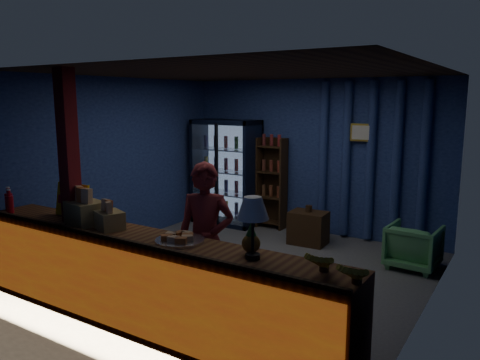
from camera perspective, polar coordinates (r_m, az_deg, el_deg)
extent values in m
plane|color=#515154|center=(6.44, 0.61, -10.80)|extent=(4.60, 4.60, 0.00)
plane|color=navy|center=(8.04, 8.92, 2.81)|extent=(4.60, 0.00, 4.60)
plane|color=navy|center=(4.42, -14.57, -3.21)|extent=(4.60, 0.00, 4.60)
plane|color=navy|center=(7.55, -14.39, 2.17)|extent=(0.00, 4.40, 4.40)
plane|color=navy|center=(5.29, 22.37, -1.50)|extent=(0.00, 4.40, 4.40)
plane|color=#472D19|center=(6.03, 0.66, 12.98)|extent=(4.60, 4.60, 0.00)
cube|color=brown|center=(4.86, -11.51, -12.06)|extent=(4.40, 0.55, 0.95)
cube|color=red|center=(4.68, -14.03, -13.08)|extent=(4.35, 0.02, 0.81)
cube|color=#3A2312|center=(4.52, -14.11, -7.21)|extent=(4.40, 0.04, 0.04)
cube|color=maroon|center=(5.39, -19.90, -1.13)|extent=(0.16, 0.16, 2.60)
cube|color=black|center=(8.74, -0.70, 1.19)|extent=(1.20, 0.06, 1.90)
cube|color=black|center=(8.85, -4.76, 1.26)|extent=(0.06, 0.60, 1.90)
cube|color=black|center=(8.22, 1.60, 0.62)|extent=(0.06, 0.60, 1.90)
cube|color=black|center=(8.43, -1.73, 7.08)|extent=(1.20, 0.60, 0.08)
cube|color=black|center=(8.71, -1.66, -4.97)|extent=(1.20, 0.60, 0.08)
cube|color=#99B2D8|center=(8.70, -0.88, 1.15)|extent=(1.08, 0.02, 1.74)
cube|color=white|center=(8.29, -2.78, 0.70)|extent=(1.12, 0.02, 1.78)
cube|color=black|center=(8.28, -2.86, 0.68)|extent=(0.05, 0.05, 1.80)
cube|color=silver|center=(8.68, -1.67, -4.14)|extent=(1.08, 0.48, 0.02)
cylinder|color=#B02119|center=(8.90, -4.08, -2.94)|extent=(0.07, 0.07, 0.22)
cylinder|color=#1F6A1A|center=(8.77, -2.89, -3.12)|extent=(0.07, 0.07, 0.22)
cylinder|color=#AE981A|center=(8.65, -1.67, -3.30)|extent=(0.07, 0.07, 0.22)
cylinder|color=navy|center=(8.52, -0.42, -3.49)|extent=(0.07, 0.07, 0.22)
cylinder|color=maroon|center=(8.41, 0.88, -3.68)|extent=(0.07, 0.07, 0.22)
cube|color=silver|center=(8.59, -1.68, -1.55)|extent=(1.08, 0.48, 0.02)
cylinder|color=#1F6A1A|center=(8.82, -4.11, -0.41)|extent=(0.07, 0.07, 0.22)
cylinder|color=#AE981A|center=(8.69, -2.92, -0.55)|extent=(0.07, 0.07, 0.22)
cylinder|color=navy|center=(8.56, -1.69, -0.70)|extent=(0.07, 0.07, 0.22)
cylinder|color=maroon|center=(8.44, -0.42, -0.85)|extent=(0.07, 0.07, 0.22)
cylinder|color=#B02119|center=(8.32, 0.88, -1.00)|extent=(0.07, 0.07, 0.22)
cube|color=silver|center=(8.52, -1.70, 1.09)|extent=(1.08, 0.48, 0.02)
cylinder|color=#AE981A|center=(8.76, -4.14, 2.17)|extent=(0.07, 0.07, 0.22)
cylinder|color=navy|center=(8.62, -2.94, 2.06)|extent=(0.07, 0.07, 0.22)
cylinder|color=maroon|center=(8.50, -1.70, 1.95)|extent=(0.07, 0.07, 0.22)
cylinder|color=#B02119|center=(8.37, -0.42, 1.84)|extent=(0.07, 0.07, 0.22)
cylinder|color=#1F6A1A|center=(8.26, 0.89, 1.72)|extent=(0.07, 0.07, 0.22)
cube|color=silver|center=(8.46, -1.71, 3.76)|extent=(1.08, 0.48, 0.02)
cylinder|color=navy|center=(8.71, -4.18, 4.78)|extent=(0.07, 0.07, 0.22)
cylinder|color=maroon|center=(8.58, -2.96, 4.71)|extent=(0.07, 0.07, 0.22)
cylinder|color=#B02119|center=(8.45, -1.71, 4.64)|extent=(0.07, 0.07, 0.22)
cylinder|color=#1F6A1A|center=(8.33, -0.43, 4.57)|extent=(0.07, 0.07, 0.22)
cylinder|color=#AE981A|center=(8.21, 0.90, 4.49)|extent=(0.07, 0.07, 0.22)
cube|color=#3A2312|center=(8.37, 4.30, -0.28)|extent=(0.50, 0.02, 1.60)
cube|color=#3A2312|center=(8.37, 2.46, -0.26)|extent=(0.03, 0.28, 1.60)
cube|color=#3A2312|center=(8.15, 5.32, -0.57)|extent=(0.03, 0.28, 1.60)
cube|color=#3A2312|center=(8.41, 3.81, -5.11)|extent=(0.46, 0.26, 0.02)
cube|color=#3A2312|center=(8.30, 3.85, -2.11)|extent=(0.46, 0.26, 0.02)
cube|color=#3A2312|center=(8.22, 3.89, 0.96)|extent=(0.46, 0.26, 0.02)
cube|color=#3A2312|center=(8.16, 3.92, 4.08)|extent=(0.46, 0.26, 0.02)
cylinder|color=navy|center=(7.90, 10.08, 2.66)|extent=(0.14, 0.14, 2.50)
cylinder|color=navy|center=(7.76, 12.81, 2.44)|extent=(0.14, 0.14, 2.50)
cylinder|color=navy|center=(7.64, 15.64, 2.20)|extent=(0.14, 0.14, 2.50)
cylinder|color=navy|center=(7.54, 18.54, 1.95)|extent=(0.14, 0.14, 2.50)
cylinder|color=navy|center=(7.45, 21.53, 1.69)|extent=(0.14, 0.14, 2.50)
cube|color=gold|center=(7.60, 14.62, 5.62)|extent=(0.36, 0.03, 0.28)
cube|color=silver|center=(7.58, 14.57, 5.61)|extent=(0.30, 0.01, 0.22)
imported|color=maroon|center=(4.89, -4.22, -7.45)|extent=(0.70, 0.59, 1.64)
imported|color=#54A95F|center=(6.81, 20.40, -7.59)|extent=(0.69, 0.71, 0.60)
cube|color=#3A2312|center=(7.50, 8.32, -5.80)|extent=(0.59, 0.44, 0.52)
cylinder|color=#3A2312|center=(7.42, 8.38, -3.48)|extent=(0.10, 0.10, 0.10)
cube|color=#E2B40B|center=(5.65, -19.76, -2.31)|extent=(0.48, 0.13, 0.38)
cube|color=#B20B16|center=(5.64, -19.92, -2.34)|extent=(0.40, 0.06, 0.10)
cylinder|color=#B20B16|center=(6.27, -26.34, -2.39)|extent=(0.09, 0.09, 0.20)
cylinder|color=#B20B16|center=(6.25, -26.44, -1.12)|extent=(0.04, 0.04, 0.08)
cylinder|color=white|center=(6.24, -26.47, -0.83)|extent=(0.04, 0.04, 0.02)
cylinder|color=#B20B16|center=(6.11, -26.26, -2.69)|extent=(0.09, 0.09, 0.20)
cylinder|color=#B20B16|center=(6.08, -26.36, -1.39)|extent=(0.04, 0.04, 0.08)
cylinder|color=white|center=(6.08, -26.39, -1.09)|extent=(0.04, 0.04, 0.02)
cube|color=olive|center=(5.27, -18.31, -3.82)|extent=(0.43, 0.38, 0.25)
cube|color=orange|center=(5.31, -18.92, -1.53)|extent=(0.11, 0.08, 0.16)
cube|color=orange|center=(5.23, -18.43, -1.68)|extent=(0.11, 0.08, 0.16)
cube|color=orange|center=(5.14, -17.92, -1.83)|extent=(0.11, 0.08, 0.16)
cube|color=olive|center=(5.00, -15.60, -4.75)|extent=(0.35, 0.32, 0.19)
cube|color=orange|center=(5.03, -15.98, -2.91)|extent=(0.09, 0.07, 0.12)
cube|color=orange|center=(4.97, -15.68, -3.06)|extent=(0.09, 0.07, 0.12)
cube|color=orange|center=(4.90, -15.38, -3.22)|extent=(0.09, 0.07, 0.12)
cylinder|color=silver|center=(4.46, -7.35, -7.33)|extent=(0.47, 0.47, 0.03)
cube|color=orange|center=(4.39, -6.43, -7.06)|extent=(0.10, 0.07, 0.05)
cube|color=orange|center=(4.46, -6.18, -6.80)|extent=(0.12, 0.12, 0.05)
cube|color=orange|center=(4.52, -6.61, -6.58)|extent=(0.07, 0.10, 0.05)
cube|color=orange|center=(4.54, -7.47, -6.53)|extent=(0.12, 0.12, 0.05)
cube|color=orange|center=(4.50, -8.26, -6.66)|extent=(0.10, 0.07, 0.05)
cube|color=orange|center=(4.44, -8.54, -6.91)|extent=(0.12, 0.12, 0.05)
cube|color=orange|center=(4.38, -8.13, -7.14)|extent=(0.07, 0.10, 0.05)
cube|color=orange|center=(4.36, -7.25, -7.20)|extent=(0.12, 0.12, 0.05)
cylinder|color=black|center=(3.98, 1.55, -9.26)|extent=(0.12, 0.12, 0.04)
cylinder|color=black|center=(3.92, 1.56, -6.68)|extent=(0.02, 0.02, 0.37)
cone|color=white|center=(3.86, 1.58, -3.42)|extent=(0.27, 0.27, 0.19)
sphere|color=brown|center=(4.08, 1.35, -7.74)|extent=(0.16, 0.16, 0.16)
cone|color=#205F21|center=(4.04, 1.36, -5.92)|extent=(0.09, 0.09, 0.13)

